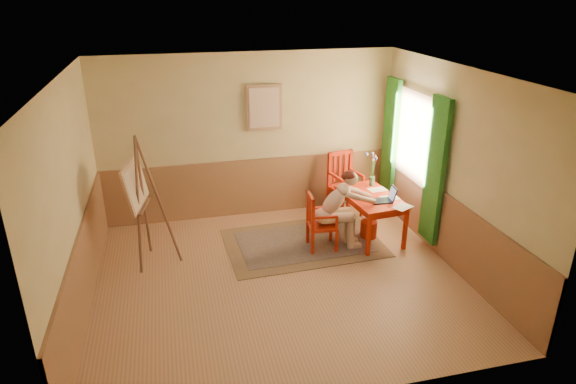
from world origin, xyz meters
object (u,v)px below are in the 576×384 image
object	(u,v)px
chair_back	(344,184)
easel	(138,190)
figure	(339,206)
laptop	(385,198)
table	(370,201)
chair_left	(319,222)

from	to	relation	value
chair_back	easel	xyz separation A→B (m)	(-3.39, -0.95, 0.59)
chair_back	figure	size ratio (longest dim) A/B	0.88
laptop	figure	bearing A→B (deg)	176.62
table	laptop	size ratio (longest dim) A/B	3.36
chair_left	chair_back	distance (m)	1.43
laptop	chair_left	bearing A→B (deg)	176.08
figure	chair_left	bearing A→B (deg)	174.78
laptop	easel	distance (m)	3.62
chair_left	laptop	size ratio (longest dim) A/B	2.39
table	figure	xyz separation A→B (m)	(-0.60, -0.21, 0.06)
easel	chair_left	bearing A→B (deg)	-5.06
table	figure	distance (m)	0.64
figure	easel	world-z (taller)	easel
chair_back	laptop	xyz separation A→B (m)	(0.20, -1.24, 0.22)
chair_left	figure	bearing A→B (deg)	-5.22
figure	easel	bearing A→B (deg)	174.92
chair_back	laptop	size ratio (longest dim) A/B	2.91
laptop	easel	size ratio (longest dim) A/B	0.20
figure	laptop	bearing A→B (deg)	-3.38
chair_left	figure	xyz separation A→B (m)	(0.30, -0.03, 0.24)
chair_left	easel	xyz separation A→B (m)	(-2.57, 0.23, 0.69)
table	easel	distance (m)	3.50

